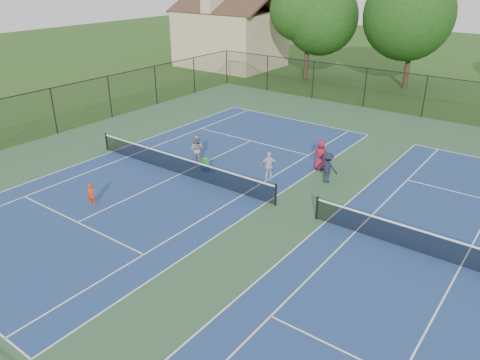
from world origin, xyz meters
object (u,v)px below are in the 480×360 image
Objects in this scene: bystander_b at (328,168)px; bystander_a at (269,166)px; tree_back_a at (309,13)px; instructor at (197,149)px; bystander_c at (321,155)px; child_player at (91,195)px; clapboard_house at (230,37)px; ball_crate at (206,168)px; ball_hopper at (205,162)px; tree_back_b at (416,11)px.

bystander_a is at bearing 28.26° from bystander_b.
tree_back_a is 23.59m from instructor.
child_player is at bearing 26.36° from bystander_c.
tree_back_a is at bearing -61.57° from bystander_b.
clapboard_house is 25.99× the size of ball_crate.
bystander_a is (4.95, 7.15, 0.24)m from child_player.
tree_back_a is 10.47m from clapboard_house.
bystander_c is (11.61, -19.04, -5.21)m from tree_back_a.
ball_crate is at bearing 0.00° from ball_hopper.
bystander_b is 3.84× the size of ball_crate.
ball_crate is at bearing -95.03° from tree_back_b.
tree_back_b is 25.19m from instructor.
tree_back_b is 6.23× the size of instructor.
bystander_a is 3.74× the size of ball_crate.
tree_back_b is at bearing 3.01° from clapboard_house.
child_player is 2.50× the size of ball_hopper.
bystander_b is at bearing 31.86° from child_player.
bystander_c is 6.16m from ball_hopper.
tree_back_a is 24.49m from bystander_b.
tree_back_b is 31.81m from child_player.
bystander_a is 3.16m from bystander_c.
ball_hopper is (1.60, 6.11, -0.02)m from child_player.
bystander_b is (12.66, -20.30, -5.24)m from tree_back_a.
tree_back_a reaches higher than ball_crate.
clapboard_house is at bearing 174.29° from tree_back_a.
tree_back_a is 0.91× the size of tree_back_b.
child_player is 6.33m from ball_crate.
ball_crate is (16.81, -23.89, -2.94)m from clapboard_house.
bystander_b is at bearing 178.76° from instructor.
bystander_b is at bearing -58.06° from tree_back_a.
ball_hopper is (-5.85, -2.59, -0.29)m from bystander_b.
clapboard_house is at bearing -176.99° from tree_back_b.
bystander_b is at bearing 98.92° from bystander_c.
instructor is (0.48, 6.71, 0.27)m from child_player.
tree_back_a is at bearing -89.57° from bystander_c.
clapboard_house is at bearing 125.13° from ball_hopper.
tree_back_b reaches higher than tree_back_a.
instructor is at bearing 68.31° from child_player.
ball_crate is 0.36m from ball_hopper.
bystander_c is at bearing -58.64° from tree_back_a.
bystander_a is (1.16, -23.85, -5.82)m from tree_back_b.
tree_back_a is 24.60m from ball_crate.
bystander_b is (7.45, 8.70, 0.26)m from child_player.
clapboard_house is (-10.00, 1.00, -2.95)m from tree_back_a.
bystander_a is 3.52m from ball_hopper.
bystander_c is (2.61, -21.04, -5.76)m from tree_back_b.
clapboard_house is at bearing -85.51° from bystander_a.
tree_back_a is at bearing -92.85° from instructor.
ball_hopper is at bearing 20.36° from bystander_b.
ball_crate is (6.81, -22.89, -5.89)m from tree_back_a.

